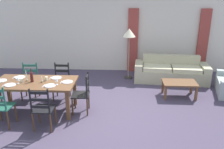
# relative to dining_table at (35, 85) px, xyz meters

# --- Properties ---
(ground_plane) EXTENTS (9.60, 9.60, 0.02)m
(ground_plane) POSITION_rel_dining_table_xyz_m (1.60, -0.02, -0.67)
(ground_plane) COLOR #463C51
(wall_far) EXTENTS (9.60, 0.16, 2.70)m
(wall_far) POSITION_rel_dining_table_xyz_m (1.60, 3.28, 0.69)
(wall_far) COLOR beige
(wall_far) RESTS_ON ground_plane
(curtain_panel_left) EXTENTS (0.35, 0.08, 2.20)m
(curtain_panel_left) POSITION_rel_dining_table_xyz_m (2.37, 3.14, 0.44)
(curtain_panel_left) COLOR #9C3C35
(curtain_panel_left) RESTS_ON ground_plane
(curtain_panel_right) EXTENTS (0.35, 0.08, 2.20)m
(curtain_panel_right) POSITION_rel_dining_table_xyz_m (4.77, 3.14, 0.44)
(curtain_panel_right) COLOR #9C3C35
(curtain_panel_right) RESTS_ON ground_plane
(dining_table) EXTENTS (1.90, 0.96, 0.75)m
(dining_table) POSITION_rel_dining_table_xyz_m (0.00, 0.00, 0.00)
(dining_table) COLOR brown
(dining_table) RESTS_ON ground_plane
(dining_chair_near_left) EXTENTS (0.44, 0.42, 0.96)m
(dining_chair_near_left) POSITION_rel_dining_table_xyz_m (-0.47, -0.73, -0.19)
(dining_chair_near_left) COLOR #235C49
(dining_chair_near_left) RESTS_ON ground_plane
(dining_chair_near_right) EXTENTS (0.43, 0.41, 0.96)m
(dining_chair_near_right) POSITION_rel_dining_table_xyz_m (0.44, -0.79, -0.19)
(dining_chair_near_right) COLOR black
(dining_chair_near_right) RESTS_ON ground_plane
(dining_chair_far_left) EXTENTS (0.44, 0.42, 0.96)m
(dining_chair_far_left) POSITION_rel_dining_table_xyz_m (-0.41, 0.71, -0.19)
(dining_chair_far_left) COLOR #245B4D
(dining_chair_far_left) RESTS_ON ground_plane
(dining_chair_far_right) EXTENTS (0.43, 0.41, 0.96)m
(dining_chair_far_right) POSITION_rel_dining_table_xyz_m (0.43, 0.74, -0.19)
(dining_chair_far_right) COLOR black
(dining_chair_far_right) RESTS_ON ground_plane
(dining_chair_head_east) EXTENTS (0.42, 0.44, 0.96)m
(dining_chair_head_east) POSITION_rel_dining_table_xyz_m (1.12, -0.00, -0.19)
(dining_chair_head_east) COLOR black
(dining_chair_head_east) RESTS_ON ground_plane
(dinner_plate_near_left) EXTENTS (0.24, 0.24, 0.02)m
(dinner_plate_near_left) POSITION_rel_dining_table_xyz_m (-0.45, -0.25, 0.10)
(dinner_plate_near_left) COLOR white
(dinner_plate_near_left) RESTS_ON dining_table
(fork_near_left) EXTENTS (0.02, 0.17, 0.01)m
(fork_near_left) POSITION_rel_dining_table_xyz_m (-0.60, -0.25, 0.09)
(fork_near_left) COLOR silver
(fork_near_left) RESTS_ON dining_table
(dinner_plate_near_right) EXTENTS (0.24, 0.24, 0.02)m
(dinner_plate_near_right) POSITION_rel_dining_table_xyz_m (0.45, -0.25, 0.10)
(dinner_plate_near_right) COLOR white
(dinner_plate_near_right) RESTS_ON dining_table
(fork_near_right) EXTENTS (0.03, 0.17, 0.01)m
(fork_near_right) POSITION_rel_dining_table_xyz_m (0.30, -0.25, 0.09)
(fork_near_right) COLOR silver
(fork_near_right) RESTS_ON dining_table
(dinner_plate_far_left) EXTENTS (0.24, 0.24, 0.02)m
(dinner_plate_far_left) POSITION_rel_dining_table_xyz_m (-0.45, 0.25, 0.10)
(dinner_plate_far_left) COLOR white
(dinner_plate_far_left) RESTS_ON dining_table
(fork_far_left) EXTENTS (0.02, 0.17, 0.01)m
(fork_far_left) POSITION_rel_dining_table_xyz_m (-0.60, 0.25, 0.09)
(fork_far_left) COLOR silver
(fork_far_left) RESTS_ON dining_table
(dinner_plate_far_right) EXTENTS (0.24, 0.24, 0.02)m
(dinner_plate_far_right) POSITION_rel_dining_table_xyz_m (0.45, 0.25, 0.10)
(dinner_plate_far_right) COLOR white
(dinner_plate_far_right) RESTS_ON dining_table
(fork_far_right) EXTENTS (0.03, 0.17, 0.01)m
(fork_far_right) POSITION_rel_dining_table_xyz_m (0.30, 0.25, 0.09)
(fork_far_right) COLOR silver
(fork_far_right) RESTS_ON dining_table
(dinner_plate_head_west) EXTENTS (0.24, 0.24, 0.02)m
(dinner_plate_head_west) POSITION_rel_dining_table_xyz_m (-0.78, -0.00, 0.10)
(dinner_plate_head_west) COLOR white
(dinner_plate_head_west) RESTS_ON dining_table
(dinner_plate_head_east) EXTENTS (0.24, 0.24, 0.02)m
(dinner_plate_head_east) POSITION_rel_dining_table_xyz_m (0.78, -0.00, 0.10)
(dinner_plate_head_east) COLOR white
(dinner_plate_head_east) RESTS_ON dining_table
(fork_head_east) EXTENTS (0.02, 0.17, 0.01)m
(fork_head_east) POSITION_rel_dining_table_xyz_m (0.63, -0.00, 0.09)
(fork_head_east) COLOR silver
(fork_head_east) RESTS_ON dining_table
(wine_bottle) EXTENTS (0.07, 0.07, 0.32)m
(wine_bottle) POSITION_rel_dining_table_xyz_m (-0.05, -0.01, 0.20)
(wine_bottle) COLOR #471919
(wine_bottle) RESTS_ON dining_table
(wine_glass_near_left) EXTENTS (0.06, 0.06, 0.16)m
(wine_glass_near_left) POSITION_rel_dining_table_xyz_m (-0.32, -0.13, 0.20)
(wine_glass_near_left) COLOR white
(wine_glass_near_left) RESTS_ON dining_table
(wine_glass_near_right) EXTENTS (0.06, 0.06, 0.16)m
(wine_glass_near_right) POSITION_rel_dining_table_xyz_m (0.57, -0.15, 0.20)
(wine_glass_near_right) COLOR white
(wine_glass_near_right) RESTS_ON dining_table
(coffee_cup_primary) EXTENTS (0.07, 0.07, 0.09)m
(coffee_cup_primary) POSITION_rel_dining_table_xyz_m (0.26, 0.10, 0.13)
(coffee_cup_primary) COLOR beige
(coffee_cup_primary) RESTS_ON dining_table
(coffee_cup_secondary) EXTENTS (0.07, 0.07, 0.09)m
(coffee_cup_secondary) POSITION_rel_dining_table_xyz_m (-0.27, -0.04, 0.13)
(coffee_cup_secondary) COLOR beige
(coffee_cup_secondary) RESTS_ON dining_table
(candle_tall) EXTENTS (0.05, 0.05, 0.26)m
(candle_tall) POSITION_rel_dining_table_xyz_m (-0.18, 0.02, 0.16)
(candle_tall) COLOR #998C66
(candle_tall) RESTS_ON dining_table
(candle_short) EXTENTS (0.05, 0.05, 0.15)m
(candle_short) POSITION_rel_dining_table_xyz_m (0.20, -0.04, 0.13)
(candle_short) COLOR #998C66
(candle_short) RESTS_ON dining_table
(couch) EXTENTS (2.34, 1.00, 0.80)m
(couch) POSITION_rel_dining_table_xyz_m (3.58, 2.22, -0.37)
(couch) COLOR #B4AE8A
(couch) RESTS_ON ground_plane
(coffee_table) EXTENTS (0.90, 0.56, 0.42)m
(coffee_table) POSITION_rel_dining_table_xyz_m (3.58, 1.00, -0.31)
(coffee_table) COLOR brown
(coffee_table) RESTS_ON ground_plane
(standing_lamp) EXTENTS (0.40, 0.40, 1.64)m
(standing_lamp) POSITION_rel_dining_table_xyz_m (2.22, 2.40, 0.75)
(standing_lamp) COLOR #332D28
(standing_lamp) RESTS_ON ground_plane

